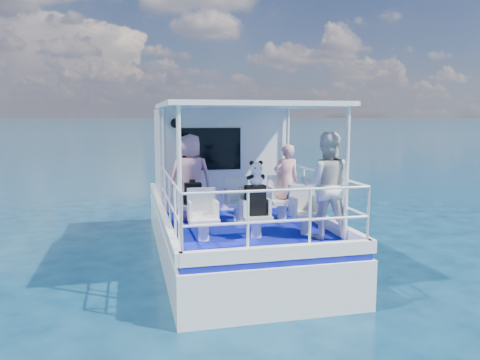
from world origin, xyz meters
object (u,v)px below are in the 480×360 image
passenger_stbd_aft (326,185)px  passenger_port_fwd (191,177)px  backpack_center (255,200)px  panda (256,173)px

passenger_stbd_aft → passenger_port_fwd: bearing=-21.0°
passenger_port_fwd → passenger_stbd_aft: size_ratio=0.95×
passenger_stbd_aft → backpack_center: bearing=6.4°
passenger_port_fwd → panda: passenger_port_fwd is taller
passenger_stbd_aft → backpack_center: passenger_stbd_aft is taller
passenger_port_fwd → backpack_center: size_ratio=3.35×
backpack_center → panda: 0.46m
passenger_stbd_aft → panda: bearing=5.5°
backpack_center → passenger_stbd_aft: bearing=-15.5°
backpack_center → panda: (0.02, 0.01, 0.46)m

